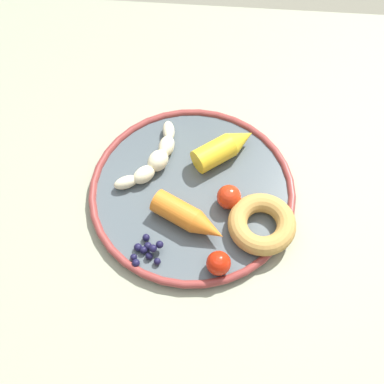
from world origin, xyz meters
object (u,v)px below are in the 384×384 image
(tomato_mid, at_px, (219,263))
(carrot_yellow, at_px, (225,148))
(plate, at_px, (192,193))
(blueberry_pile, at_px, (146,251))
(tomato_near, at_px, (229,197))
(banana, at_px, (154,159))
(carrot_orange, at_px, (189,218))
(dining_table, at_px, (175,220))
(donut, at_px, (262,224))

(tomato_mid, bearing_deg, carrot_yellow, 90.12)
(carrot_yellow, bearing_deg, tomato_mid, -89.88)
(plate, height_order, blueberry_pile, blueberry_pile)
(tomato_near, bearing_deg, carrot_yellow, 96.60)
(banana, height_order, carrot_orange, carrot_orange)
(carrot_orange, height_order, blueberry_pile, carrot_orange)
(dining_table, relative_size, carrot_yellow, 10.07)
(banana, bearing_deg, plate, -36.67)
(tomato_near, bearing_deg, tomato_mid, -95.28)
(banana, height_order, carrot_yellow, carrot_yellow)
(banana, bearing_deg, donut, -30.89)
(plate, relative_size, carrot_orange, 2.70)
(carrot_yellow, distance_m, tomato_mid, 0.20)
(carrot_orange, xyz_separation_m, donut, (0.11, 0.00, -0.00))
(donut, xyz_separation_m, tomato_near, (-0.05, 0.04, 0.00))
(dining_table, distance_m, donut, 0.19)
(tomato_near, bearing_deg, dining_table, 167.87)
(banana, distance_m, carrot_orange, 0.12)
(dining_table, xyz_separation_m, tomato_near, (0.09, -0.02, 0.12))
(dining_table, distance_m, banana, 0.13)
(carrot_yellow, distance_m, blueberry_pile, 0.21)
(dining_table, relative_size, carrot_orange, 9.19)
(dining_table, relative_size, tomato_near, 29.47)
(tomato_mid, bearing_deg, banana, 123.04)
(plate, relative_size, carrot_yellow, 2.96)
(dining_table, distance_m, plate, 0.10)
(blueberry_pile, height_order, tomato_near, tomato_near)
(dining_table, xyz_separation_m, carrot_orange, (0.03, -0.06, 0.12))
(dining_table, bearing_deg, tomato_mid, -58.75)
(donut, relative_size, tomato_near, 2.71)
(carrot_orange, height_order, carrot_yellow, carrot_yellow)
(blueberry_pile, bearing_deg, tomato_near, 38.90)
(dining_table, height_order, carrot_yellow, carrot_yellow)
(dining_table, height_order, tomato_near, tomato_near)
(dining_table, bearing_deg, plate, -6.55)
(tomato_near, bearing_deg, blueberry_pile, -141.10)
(banana, distance_m, tomato_mid, 0.20)
(tomato_near, distance_m, tomato_mid, 0.11)
(donut, relative_size, tomato_mid, 2.86)
(carrot_yellow, relative_size, tomato_mid, 3.08)
(carrot_orange, relative_size, carrot_yellow, 1.10)
(banana, height_order, tomato_mid, tomato_mid)
(blueberry_pile, height_order, tomato_mid, tomato_mid)
(dining_table, xyz_separation_m, carrot_yellow, (0.08, 0.07, 0.12))
(carrot_orange, height_order, tomato_near, same)
(dining_table, relative_size, banana, 7.47)
(plate, distance_m, banana, 0.08)
(blueberry_pile, bearing_deg, carrot_yellow, 60.25)
(banana, relative_size, tomato_mid, 4.16)
(plate, bearing_deg, tomato_mid, -69.06)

